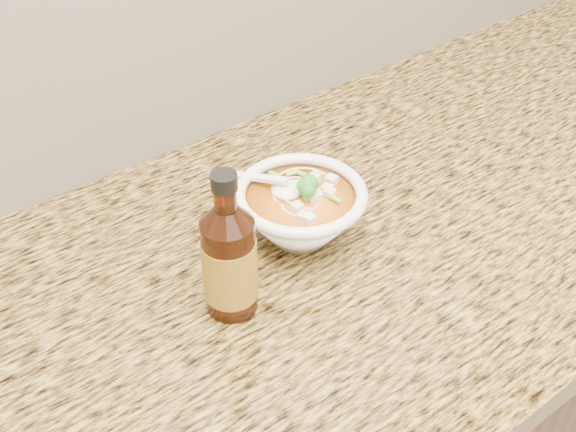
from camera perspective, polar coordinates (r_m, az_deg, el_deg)
counter_slab at (r=0.92m, az=-2.62°, el=-5.65°), size 4.00×0.68×0.04m
soup_bowl at (r=0.93m, az=0.97°, el=0.29°), size 0.17×0.19×0.10m
hot_sauce_bottle at (r=0.82m, az=-4.65°, el=-3.52°), size 0.08×0.08×0.19m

